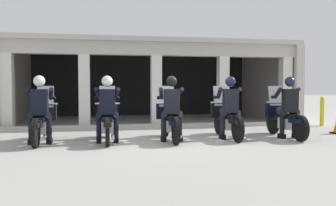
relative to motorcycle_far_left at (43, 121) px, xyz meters
The scene contains 14 objects.
ground_plane 4.11m from the motorcycle_far_left, 41.38° to the left, with size 80.00×80.00×0.00m, color #A8A59E.
station_building 6.58m from the motorcycle_far_left, 60.54° to the left, with size 10.54×5.33×2.97m.
kerb_strip 4.00m from the motorcycle_far_left, 37.42° to the left, with size 10.04×0.24×0.12m, color #B7B5AD.
motorcycle_far_left is the anchor object (origin of this frame).
police_officer_far_left 0.52m from the motorcycle_far_left, 90.26° to the right, with size 0.63×0.61×1.58m.
motorcycle_left 1.53m from the motorcycle_far_left, ahead, with size 0.62×2.04×1.35m.
police_officer_left 1.64m from the motorcycle_far_left, 13.76° to the right, with size 0.63×0.61×1.58m.
motorcycle_center 3.07m from the motorcycle_far_left, ahead, with size 0.62×2.04×1.35m.
police_officer_center 3.12m from the motorcycle_far_left, ahead, with size 0.63×0.61×1.58m.
motorcycle_right 4.60m from the motorcycle_far_left, ahead, with size 0.62×2.04×1.35m.
police_officer_right 4.62m from the motorcycle_far_left, ahead, with size 0.63×0.61×1.58m.
motorcycle_far_right 6.13m from the motorcycle_far_left, ahead, with size 0.62×2.04×1.35m.
police_officer_far_right 6.16m from the motorcycle_far_left, ahead, with size 0.63×0.61×1.58m.
bollard_kerbside 8.92m from the motorcycle_far_left, 12.55° to the left, with size 0.14×0.14×1.01m.
Camera 1 is at (-1.52, -8.25, 1.32)m, focal length 36.62 mm.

